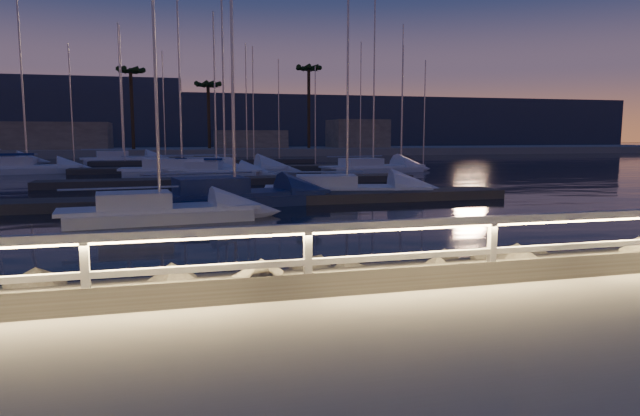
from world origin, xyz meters
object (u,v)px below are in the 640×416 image
Objects in this scene: sailboat_j at (214,171)px; sailboat_f at (230,195)px; guard_rail at (430,237)px; sailboat_g at (179,170)px; sailboat_l at (370,167)px; sailboat_n at (121,159)px; sailboat_k at (222,169)px; sailboat_i at (25,168)px; sailboat_b at (155,210)px; sailboat_d at (343,189)px.

sailboat_f is at bearing -70.08° from sailboat_j.
sailboat_g reaches higher than guard_rail.
sailboat_l reaches higher than sailboat_n.
sailboat_f is 18.49m from sailboat_k.
sailboat_f reaches higher than sailboat_i.
sailboat_j is at bearing 74.40° from sailboat_b.
sailboat_b is (-4.28, 11.98, -0.98)m from guard_rail.
sailboat_b is 0.84× the size of sailboat_f.
sailboat_g is at bearing 81.05° from sailboat_b.
sailboat_l is (11.36, -0.41, -0.04)m from sailboat_k.
guard_rail is 34.12m from sailboat_k.
sailboat_i is at bearing -121.62° from sailboat_n.
sailboat_f is 17.12m from sailboat_j.
sailboat_k reaches higher than sailboat_b.
sailboat_b is at bearing -138.53° from sailboat_f.
sailboat_g is 1.03× the size of sailboat_l.
sailboat_d is 0.86× the size of sailboat_k.
guard_rail is at bearing -75.91° from sailboat_b.
sailboat_f is at bearing 46.07° from sailboat_b.
sailboat_i is 15.10m from sailboat_k.
guard_rail is 3.14× the size of sailboat_l.
sailboat_i is 15.02m from sailboat_j.
sailboat_n is at bearing 55.41° from sailboat_i.
sailboat_l reaches higher than sailboat_f.
sailboat_n is (-8.25, 53.51, -0.92)m from guard_rail.
sailboat_d is 17.81m from sailboat_g.
sailboat_d is 0.93× the size of sailboat_n.
sailboat_k is at bearing 75.45° from sailboat_f.
sailboat_l is at bearing 26.86° from sailboat_j.
sailboat_k is at bearing 6.89° from sailboat_g.
sailboat_l is 1.00× the size of sailboat_n.
sailboat_b is at bearing 109.67° from guard_rail.
sailboat_l is (12.77, 18.02, -0.02)m from sailboat_f.
sailboat_d is 0.98× the size of sailboat_f.
sailboat_i is at bearing 155.67° from sailboat_k.
guard_rail is at bearing -90.36° from sailboat_n.
sailboat_g is at bearing 175.90° from sailboat_j.
sailboat_k reaches higher than sailboat_l.
sailboat_k is at bearing 89.93° from guard_rail.
sailboat_f is (-5.49, -1.96, 0.04)m from sailboat_d.
guard_rail is at bearing -91.55° from sailboat_d.
sailboat_n is at bearing 132.67° from sailboat_j.
sailboat_i is 15.39m from sailboat_n.
sailboat_n is at bearing 98.76° from guard_rail.
sailboat_n reaches higher than guard_rail.
guard_rail is at bearing -119.31° from sailboat_l.
sailboat_j is (2.38, -1.19, -0.05)m from sailboat_g.
sailboat_d is at bearing 28.32° from sailboat_b.
sailboat_g is at bearing 178.54° from sailboat_k.
sailboat_i is 26.15m from sailboat_l.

